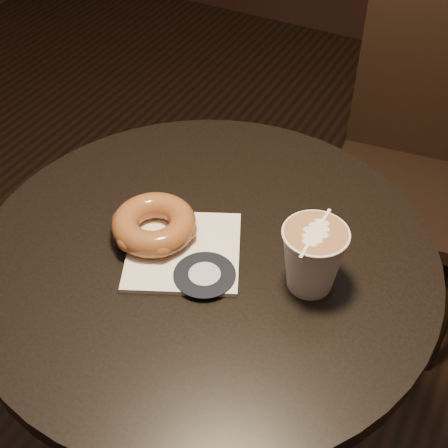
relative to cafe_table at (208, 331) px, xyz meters
The scene contains 5 objects.
cafe_table is the anchor object (origin of this frame).
chair 0.78m from the cafe_table, 77.25° to the left, with size 0.42×0.42×0.95m.
pastry_bag 0.21m from the cafe_table, 140.47° to the right, with size 0.17×0.17×0.01m, color white.
doughnut 0.24m from the cafe_table, behind, with size 0.13×0.13×0.04m, color brown.
latte_cup 0.30m from the cafe_table, ahead, with size 0.09×0.09×0.10m, color silver, non-canonical shape.
Camera 1 is at (0.33, -0.57, 1.42)m, focal length 50.00 mm.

